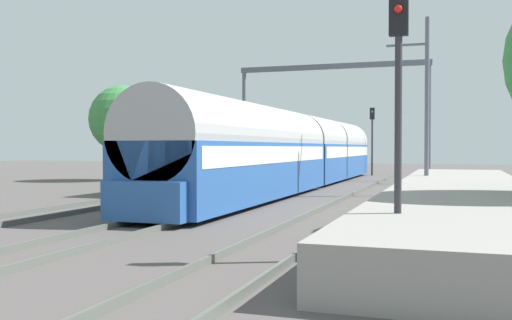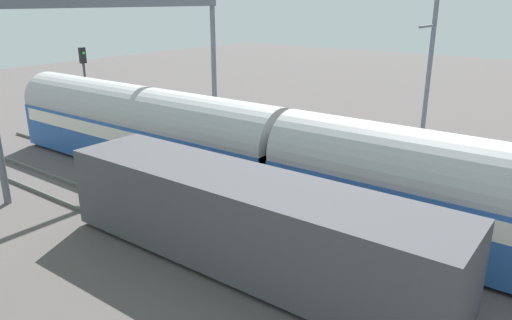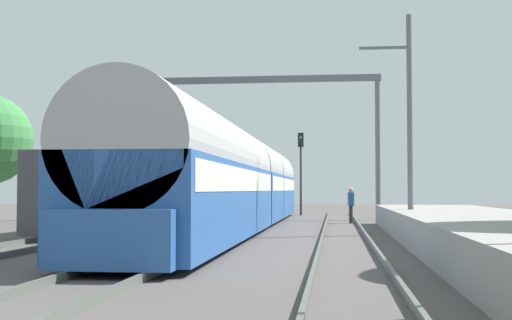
{
  "view_description": "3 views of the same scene",
  "coord_description": "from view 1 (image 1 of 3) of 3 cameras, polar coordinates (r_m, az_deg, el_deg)",
  "views": [
    {
      "loc": [
        7.96,
        -19.52,
        2.17
      ],
      "look_at": [
        0.0,
        3.95,
        1.63
      ],
      "focal_mm": 41.2,
      "sensor_mm": 36.0,
      "label": 1
    },
    {
      "loc": [
        -14.77,
        1.24,
        7.84
      ],
      "look_at": [
        -0.9,
        11.6,
        2.07
      ],
      "focal_mm": 33.87,
      "sensor_mm": 36.0,
      "label": 2
    },
    {
      "loc": [
        4.05,
        -17.63,
        1.61
      ],
      "look_at": [
        0.0,
        17.98,
        3.15
      ],
      "focal_mm": 48.68,
      "sensor_mm": 36.0,
      "label": 3
    }
  ],
  "objects": [
    {
      "name": "freight_car",
      "position": [
        31.47,
        -4.33,
        -0.04
      ],
      "size": [
        2.8,
        13.0,
        2.7
      ],
      "color": "#47474C",
      "rests_on": "ground"
    },
    {
      "name": "platform",
      "position": [
        21.59,
        19.3,
        -3.4
      ],
      "size": [
        4.4,
        28.0,
        0.9
      ],
      "color": "gray",
      "rests_on": "ground"
    },
    {
      "name": "track_far_west",
      "position": [
        23.18,
        -13.51,
        -3.97
      ],
      "size": [
        1.52,
        60.0,
        0.16
      ],
      "color": "#565B53",
      "rests_on": "ground"
    },
    {
      "name": "track_east",
      "position": [
        19.96,
        8.28,
        -4.79
      ],
      "size": [
        1.52,
        60.0,
        0.16
      ],
      "color": "#565B53",
      "rests_on": "ground"
    },
    {
      "name": "person_crossing",
      "position": [
        35.66,
        13.66,
        -0.63
      ],
      "size": [
        0.31,
        0.44,
        1.73
      ],
      "rotation": [
        0.0,
        0.0,
        4.88
      ],
      "color": "#2D2D2D",
      "rests_on": "ground"
    },
    {
      "name": "tree_west_background",
      "position": [
        39.39,
        -12.81,
        3.9
      ],
      "size": [
        4.37,
        4.37,
        6.22
      ],
      "color": "#4C3826",
      "rests_on": "ground"
    },
    {
      "name": "track_west",
      "position": [
        21.18,
        -3.44,
        -4.43
      ],
      "size": [
        1.52,
        60.0,
        0.16
      ],
      "color": "#565B53",
      "rests_on": "ground"
    },
    {
      "name": "catenary_gantry",
      "position": [
        40.55,
        7.38,
        6.2
      ],
      "size": [
        13.13,
        0.28,
        7.86
      ],
      "color": "slate",
      "rests_on": "ground"
    },
    {
      "name": "ground",
      "position": [
        21.19,
        -3.44,
        -4.64
      ],
      "size": [
        120.0,
        120.0,
        0.0
      ],
      "primitive_type": "plane",
      "color": "#534D4C"
    },
    {
      "name": "railway_signal_far",
      "position": [
        46.15,
        11.21,
        2.66
      ],
      "size": [
        0.36,
        0.3,
        5.22
      ],
      "color": "#2D2D33",
      "rests_on": "ground"
    },
    {
      "name": "passenger_train",
      "position": [
        31.43,
        4.06,
        0.88
      ],
      "size": [
        2.93,
        32.85,
        3.82
      ],
      "color": "#28569E",
      "rests_on": "ground"
    },
    {
      "name": "catenary_pole_east_mid",
      "position": [
        27.49,
        16.16,
        5.32
      ],
      "size": [
        1.9,
        0.2,
        8.0
      ],
      "color": "slate",
      "rests_on": "ground"
    },
    {
      "name": "railway_signal_near",
      "position": [
        11.67,
        13.66,
        6.89
      ],
      "size": [
        0.36,
        0.3,
        5.21
      ],
      "color": "#2D2D33",
      "rests_on": "ground"
    }
  ]
}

